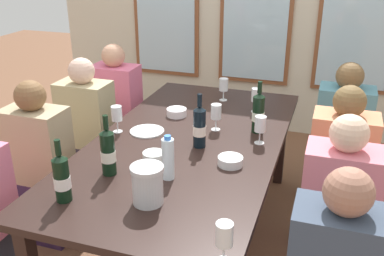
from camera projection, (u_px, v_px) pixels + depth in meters
ground_plane at (188, 239)px, 2.99m from camera, size 12.00×12.00×0.00m
dining_table at (188, 150)px, 2.72m from camera, size 1.11×2.15×0.74m
white_plate_0 at (147, 131)px, 2.81m from camera, size 0.22×0.22×0.01m
metal_pitcher at (148, 184)px, 2.02m from camera, size 0.16×0.16×0.19m
wine_bottle_0 at (108, 152)px, 2.27m from camera, size 0.08×0.08×0.33m
wine_bottle_1 at (62, 178)px, 2.03m from camera, size 0.08×0.08×0.31m
wine_bottle_2 at (199, 127)px, 2.57m from camera, size 0.08×0.08×0.33m
wine_bottle_3 at (258, 113)px, 2.77m from camera, size 0.08×0.08×0.34m
tasting_bowl_0 at (230, 161)px, 2.39m from camera, size 0.14×0.14×0.05m
tasting_bowl_1 at (177, 112)px, 3.07m from camera, size 0.14×0.14×0.05m
tasting_bowl_2 at (154, 156)px, 2.45m from camera, size 0.12×0.12×0.05m
water_bottle at (168, 158)px, 2.23m from camera, size 0.06×0.06×0.24m
wine_glass_0 at (224, 85)px, 3.32m from camera, size 0.07×0.07×0.17m
wine_glass_1 at (216, 113)px, 2.80m from camera, size 0.07×0.07×0.17m
wine_glass_2 at (224, 235)px, 1.63m from camera, size 0.07×0.07×0.17m
wine_glass_3 at (260, 125)px, 2.62m from camera, size 0.07×0.07×0.17m
wine_glass_4 at (117, 115)px, 2.77m from camera, size 0.07×0.07×0.17m
wine_glass_5 at (256, 96)px, 3.10m from camera, size 0.07×0.07×0.17m
seated_person_2 at (41, 168)px, 2.82m from camera, size 0.38×0.24×1.11m
seated_person_3 at (336, 219)px, 2.31m from camera, size 0.38×0.24×1.11m
seated_person_4 at (117, 112)px, 3.73m from camera, size 0.38×0.24×1.11m
seated_person_5 at (340, 141)px, 3.20m from camera, size 0.38×0.24×1.11m
seated_person_6 at (88, 134)px, 3.32m from camera, size 0.38×0.24×1.11m
seated_person_7 at (339, 176)px, 2.73m from camera, size 0.38×0.24×1.11m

